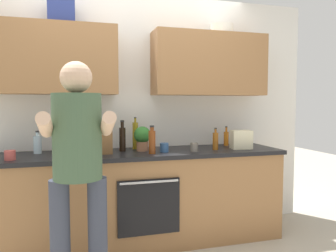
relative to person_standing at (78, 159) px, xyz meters
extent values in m
plane|color=#B2A893|center=(0.57, 0.72, -0.98)|extent=(12.00, 12.00, 0.00)
cube|color=silver|center=(0.57, 1.08, 0.27)|extent=(4.00, 0.06, 2.50)
cube|color=olive|center=(-0.22, 0.89, 0.80)|extent=(1.21, 0.32, 0.65)
cube|color=olive|center=(1.37, 0.89, 0.80)|extent=(1.21, 0.32, 0.65)
cylinder|color=silver|center=(1.51, 0.89, 1.17)|extent=(0.24, 0.24, 0.10)
cube|color=navy|center=(-0.11, 0.89, 1.24)|extent=(0.24, 0.20, 0.22)
cube|color=olive|center=(0.57, 0.72, -0.55)|extent=(2.80, 0.60, 0.86)
cube|color=black|center=(0.57, 0.72, -0.10)|extent=(2.84, 0.64, 0.04)
cube|color=black|center=(0.60, 0.41, -0.53)|extent=(0.56, 0.02, 0.50)
cylinder|color=silver|center=(0.60, 0.38, -0.30)|extent=(0.52, 0.02, 0.02)
cylinder|color=#383D4C|center=(-0.13, 0.00, -0.56)|extent=(0.14, 0.14, 0.84)
cylinder|color=#383D4C|center=(0.13, 0.00, -0.56)|extent=(0.14, 0.14, 0.84)
cylinder|color=#3F593F|center=(0.00, 0.00, 0.16)|extent=(0.34, 0.34, 0.60)
sphere|color=#D8AD8C|center=(0.00, 0.00, 0.57)|extent=(0.22, 0.22, 0.22)
cylinder|color=#D8AD8C|center=(-0.20, -0.12, 0.25)|extent=(0.09, 0.31, 0.19)
cylinder|color=#D8AD8C|center=(0.20, -0.12, 0.25)|extent=(0.09, 0.31, 0.19)
cylinder|color=orange|center=(1.59, 0.92, 0.00)|extent=(0.05, 0.05, 0.15)
cylinder|color=orange|center=(1.59, 0.92, 0.10)|extent=(0.02, 0.02, 0.05)
cylinder|color=black|center=(1.59, 0.92, 0.13)|extent=(0.03, 0.03, 0.01)
cylinder|color=#198C33|center=(0.08, 0.67, 0.05)|extent=(0.07, 0.07, 0.25)
cylinder|color=#198C33|center=(0.08, 0.67, 0.20)|extent=(0.02, 0.02, 0.06)
cylinder|color=black|center=(0.08, 0.67, 0.24)|extent=(0.03, 0.03, 0.01)
cylinder|color=silver|center=(-0.35, 0.87, 0.01)|extent=(0.07, 0.07, 0.16)
cylinder|color=silver|center=(-0.35, 0.87, 0.10)|extent=(0.03, 0.03, 0.03)
cylinder|color=black|center=(-0.35, 0.87, 0.13)|extent=(0.03, 0.03, 0.01)
cylinder|color=brown|center=(0.67, 0.56, 0.03)|extent=(0.06, 0.06, 0.21)
cylinder|color=brown|center=(0.67, 0.56, 0.15)|extent=(0.03, 0.03, 0.03)
cylinder|color=black|center=(0.67, 0.56, 0.18)|extent=(0.04, 0.04, 0.02)
cylinder|color=red|center=(-0.13, 0.74, 0.01)|extent=(0.06, 0.06, 0.18)
cylinder|color=red|center=(-0.13, 0.74, 0.12)|extent=(0.03, 0.03, 0.04)
cylinder|color=black|center=(-0.13, 0.74, 0.15)|extent=(0.03, 0.03, 0.01)
cylinder|color=#8C4C14|center=(1.34, 0.64, 0.01)|extent=(0.06, 0.06, 0.17)
cylinder|color=#8C4C14|center=(1.34, 0.64, 0.11)|extent=(0.02, 0.02, 0.04)
cylinder|color=black|center=(1.34, 0.64, 0.14)|extent=(0.03, 0.03, 0.01)
cylinder|color=olive|center=(0.57, 0.92, 0.06)|extent=(0.06, 0.06, 0.27)
cylinder|color=olive|center=(0.57, 0.92, 0.22)|extent=(0.02, 0.02, 0.04)
cylinder|color=black|center=(0.57, 0.92, 0.24)|extent=(0.02, 0.02, 0.01)
cylinder|color=black|center=(0.43, 0.79, 0.04)|extent=(0.06, 0.06, 0.23)
cylinder|color=black|center=(0.43, 0.79, 0.18)|extent=(0.03, 0.03, 0.06)
cylinder|color=black|center=(0.43, 0.79, 0.22)|extent=(0.04, 0.04, 0.02)
cylinder|color=#BF4C47|center=(-0.53, 0.55, -0.04)|extent=(0.09, 0.09, 0.08)
cylinder|color=#33598C|center=(0.80, 0.63, -0.03)|extent=(0.08, 0.08, 0.09)
cylinder|color=slate|center=(1.09, 0.58, -0.03)|extent=(0.07, 0.07, 0.09)
cube|color=brown|center=(0.26, 0.70, 0.04)|extent=(0.10, 0.14, 0.23)
cylinder|color=black|center=(0.25, 0.68, 0.18)|extent=(0.02, 0.02, 0.06)
cylinder|color=black|center=(0.28, 0.72, 0.18)|extent=(0.02, 0.02, 0.06)
cylinder|color=#9E6647|center=(0.62, 0.77, -0.03)|extent=(0.11, 0.11, 0.09)
sphere|color=#2D6B28|center=(0.62, 0.77, 0.08)|extent=(0.17, 0.17, 0.17)
cube|color=beige|center=(1.62, 0.64, 0.02)|extent=(0.22, 0.18, 0.19)
camera|label=1|loc=(-0.01, -2.36, 0.39)|focal=35.02mm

